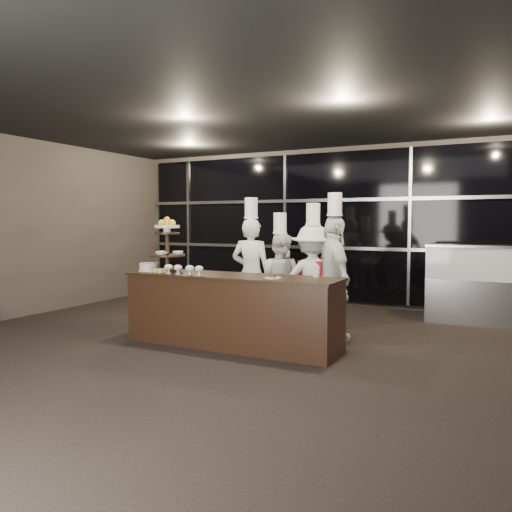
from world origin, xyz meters
The scene contains 14 objects.
room centered at (0.00, 0.00, 1.50)m, with size 10.00×10.00×10.00m.
window_wall centered at (0.00, 4.94, 1.50)m, with size 8.60×0.10×2.80m.
buffet_counter centered at (-0.38, 1.31, 0.47)m, with size 2.84×0.74×0.92m.
display_stand centered at (-1.38, 1.31, 1.34)m, with size 0.48×0.48×0.74m.
compotes centered at (-0.96, 1.09, 1.00)m, with size 0.58×0.11×0.12m.
layer_cake centered at (-1.66, 1.26, 0.97)m, with size 0.30×0.30×0.11m.
pastry_squares centered at (-1.41, 1.15, 0.95)m, with size 0.20×0.13×0.05m.
small_plate centered at (0.25, 1.21, 0.94)m, with size 0.20×0.20×0.05m.
chef_cup centered at (0.67, 1.56, 0.96)m, with size 0.08×0.08×0.07m, color white.
display_case centered at (2.34, 4.30, 0.69)m, with size 1.48×0.64×1.24m.
chef_a centered at (-0.63, 2.35, 0.85)m, with size 0.65×0.47×1.95m.
chef_b centered at (-0.22, 2.48, 0.73)m, with size 0.70×0.55×1.73m.
chef_c centered at (0.35, 2.30, 0.79)m, with size 1.15×0.94×1.85m.
chef_d centered at (0.68, 2.23, 0.86)m, with size 0.92×1.04×1.98m.
Camera 1 is at (2.74, -4.18, 1.60)m, focal length 35.00 mm.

